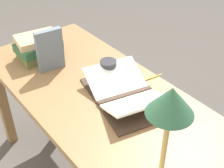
% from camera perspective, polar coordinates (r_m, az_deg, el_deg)
% --- Properties ---
extents(reading_desk, '(1.55, 0.69, 0.74)m').
position_cam_1_polar(reading_desk, '(1.66, -2.28, -4.27)').
color(reading_desk, brown).
rests_on(reading_desk, ground_plane).
extents(open_book, '(0.53, 0.40, 0.09)m').
position_cam_1_polar(open_book, '(1.55, 2.40, -1.66)').
color(open_book, '#38281E').
rests_on(open_book, reading_desk).
extents(book_stack_tall, '(0.19, 0.26, 0.14)m').
position_cam_1_polar(book_stack_tall, '(1.90, -13.31, 6.62)').
color(book_stack_tall, brown).
rests_on(book_stack_tall, reading_desk).
extents(book_standing_upright, '(0.05, 0.15, 0.24)m').
position_cam_1_polar(book_standing_upright, '(1.75, -11.28, 6.09)').
color(book_standing_upright, slate).
rests_on(book_standing_upright, reading_desk).
extents(reading_lamp, '(0.14, 0.14, 0.47)m').
position_cam_1_polar(reading_lamp, '(0.93, 10.27, -6.44)').
color(reading_lamp, tan).
rests_on(reading_lamp, reading_desk).
extents(coffee_mug, '(0.09, 0.12, 0.10)m').
position_cam_1_polar(coffee_mug, '(1.68, -0.74, 2.73)').
color(coffee_mug, '#28282D').
rests_on(coffee_mug, reading_desk).
extents(pencil, '(0.03, 0.15, 0.01)m').
position_cam_1_polar(pencil, '(1.71, 7.17, 1.09)').
color(pencil, gold).
rests_on(pencil, reading_desk).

